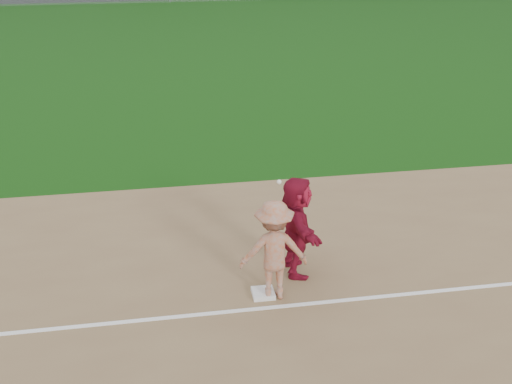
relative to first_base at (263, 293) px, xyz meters
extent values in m
plane|color=#12400C|center=(0.19, 0.38, -0.07)|extent=(160.00, 160.00, 0.00)
cube|color=white|center=(0.19, -0.42, -0.04)|extent=(60.00, 0.10, 0.01)
cube|color=white|center=(0.00, 0.00, 0.00)|extent=(0.41, 0.41, 0.09)
imported|color=maroon|center=(0.79, 0.75, 0.97)|extent=(0.64, 1.90, 2.03)
imported|color=#959597|center=(0.19, -0.04, 0.92)|extent=(1.28, 0.77, 1.94)
sphere|color=white|center=(0.32, 0.21, 2.16)|extent=(0.09, 0.09, 0.09)
camera|label=1|loc=(-1.85, -10.00, 6.64)|focal=45.00mm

